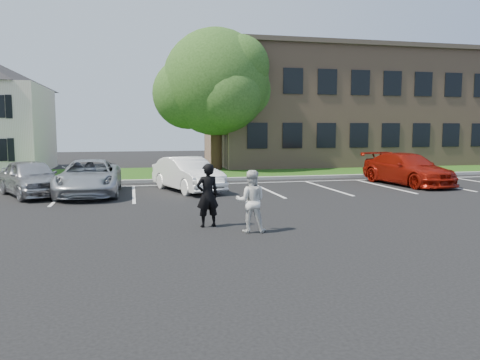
# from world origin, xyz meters

# --- Properties ---
(ground_plane) EXTENTS (90.00, 90.00, 0.00)m
(ground_plane) POSITION_xyz_m (0.00, 0.00, 0.00)
(ground_plane) COLOR black
(ground_plane) RESTS_ON ground
(curb) EXTENTS (40.00, 0.30, 0.15)m
(curb) POSITION_xyz_m (0.00, 12.00, 0.07)
(curb) COLOR gray
(curb) RESTS_ON ground
(grass_strip) EXTENTS (44.00, 8.00, 0.08)m
(grass_strip) POSITION_xyz_m (0.00, 16.00, 0.04)
(grass_strip) COLOR #1C450F
(grass_strip) RESTS_ON ground
(stall_lines) EXTENTS (34.00, 5.36, 0.01)m
(stall_lines) POSITION_xyz_m (1.40, 8.95, 0.01)
(stall_lines) COLOR silver
(stall_lines) RESTS_ON ground
(office_building) EXTENTS (22.40, 10.40, 8.30)m
(office_building) POSITION_xyz_m (14.00, 21.99, 4.16)
(office_building) COLOR #96745A
(office_building) RESTS_ON ground
(tree) EXTENTS (7.80, 7.20, 8.80)m
(tree) POSITION_xyz_m (2.45, 17.96, 5.35)
(tree) COLOR black
(tree) RESTS_ON ground
(man_black_suit) EXTENTS (0.69, 0.51, 1.71)m
(man_black_suit) POSITION_xyz_m (-0.88, 1.05, 0.86)
(man_black_suit) COLOR black
(man_black_suit) RESTS_ON ground
(man_white_shirt) EXTENTS (0.90, 0.77, 1.59)m
(man_white_shirt) POSITION_xyz_m (0.09, 0.16, 0.80)
(man_white_shirt) COLOR silver
(man_white_shirt) RESTS_ON ground
(car_silver_west) EXTENTS (3.38, 4.54, 1.44)m
(car_silver_west) POSITION_xyz_m (-6.71, 8.35, 0.72)
(car_silver_west) COLOR #AAAAAF
(car_silver_west) RESTS_ON ground
(car_silver_minivan) EXTENTS (2.38, 5.07, 1.40)m
(car_silver_minivan) POSITION_xyz_m (-4.51, 8.11, 0.70)
(car_silver_minivan) COLOR #AEB1B7
(car_silver_minivan) RESTS_ON ground
(car_white_sedan) EXTENTS (2.84, 4.60, 1.43)m
(car_white_sedan) POSITION_xyz_m (-0.56, 8.44, 0.72)
(car_white_sedan) COLOR white
(car_white_sedan) RESTS_ON ground
(car_red_compact) EXTENTS (2.72, 5.32, 1.48)m
(car_red_compact) POSITION_xyz_m (9.81, 8.37, 0.74)
(car_red_compact) COLOR maroon
(car_red_compact) RESTS_ON ground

